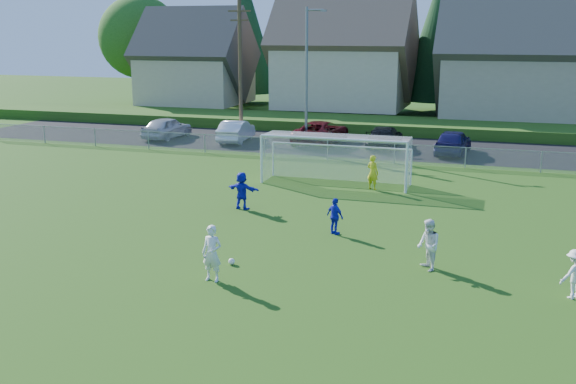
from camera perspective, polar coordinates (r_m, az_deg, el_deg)
name	(u,v)px	position (r m, az deg, el deg)	size (l,w,h in m)	color
ground	(203,302)	(19.73, -7.19, -9.20)	(160.00, 160.00, 0.00)	#193D0C
asphalt_lot	(377,147)	(45.27, 7.55, 3.83)	(60.00, 60.00, 0.00)	black
grass_embankment	(395,126)	(52.52, 9.05, 5.56)	(70.00, 6.00, 0.80)	#1E420F
soccer_ball	(232,261)	(22.54, -4.80, -5.88)	(0.22, 0.22, 0.22)	white
player_white_a	(212,253)	(20.96, -6.45, -5.19)	(0.65, 0.43, 1.78)	white
player_white_b	(428,245)	(22.23, 11.81, -4.42)	(0.82, 0.64, 1.69)	white
player_white_c	(575,274)	(21.24, 23.12, -6.41)	(0.96, 0.55, 1.48)	white
player_blue_a	(335,216)	(25.60, 4.01, -2.07)	(0.83, 0.35, 1.41)	#141ABF
player_blue_b	(242,191)	(29.20, -3.93, 0.12)	(1.51, 0.48, 1.63)	#141ABF
goalkeeper	(373,172)	(32.93, 7.19, 1.66)	(0.62, 0.41, 1.70)	yellow
car_a	(167,128)	(49.02, -10.22, 5.38)	(1.83, 4.54, 1.55)	#AFB1B7
car_b	(236,131)	(46.94, -4.42, 5.17)	(1.58, 4.53, 1.49)	white
car_c	(321,132)	(45.97, 2.80, 5.07)	(2.63, 5.70, 1.58)	#54090E
car_d	(384,137)	(44.85, 8.16, 4.63)	(1.99, 4.89, 1.42)	black
car_e	(453,142)	(43.31, 13.79, 4.14)	(1.84, 4.57, 1.56)	#141343
soccer_goal	(337,152)	(33.94, 4.15, 3.42)	(7.42, 1.90, 2.50)	white
chainlink_fence	(360,151)	(39.84, 6.15, 3.44)	(52.06, 0.06, 1.20)	gray
streetlight	(307,73)	(44.26, 1.64, 10.02)	(1.38, 0.18, 9.00)	slate
utility_pole	(240,66)	(46.82, -4.06, 10.56)	(1.60, 0.26, 10.00)	#473321
houses_row	(436,33)	(59.19, 12.39, 13.04)	(53.90, 11.45, 13.27)	tan
tree_row	(432,37)	(65.53, 12.10, 12.71)	(65.98, 12.36, 13.80)	#382616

